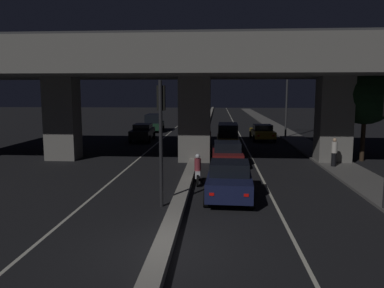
% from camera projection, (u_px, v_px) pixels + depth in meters
% --- Properties ---
extents(ground_plane, '(200.00, 200.00, 0.00)m').
position_uv_depth(ground_plane, '(164.00, 251.00, 10.60)').
color(ground_plane, black).
extents(lane_line_left_inner, '(0.12, 126.00, 0.00)m').
position_uv_depth(lane_line_left_inner, '(174.00, 129.00, 45.45)').
color(lane_line_left_inner, beige).
rests_on(lane_line_left_inner, ground_plane).
extents(lane_line_right_inner, '(0.12, 126.00, 0.00)m').
position_uv_depth(lane_line_right_inner, '(237.00, 130.00, 44.92)').
color(lane_line_right_inner, beige).
rests_on(lane_line_right_inner, ground_plane).
extents(median_divider, '(0.55, 126.00, 0.29)m').
position_uv_depth(median_divider, '(205.00, 128.00, 45.17)').
color(median_divider, gray).
rests_on(median_divider, ground_plane).
extents(sidewalk_right, '(2.30, 126.00, 0.12)m').
position_uv_depth(sidewalk_right, '(291.00, 136.00, 37.65)').
color(sidewalk_right, '#5B5956').
rests_on(sidewalk_right, ground_plane).
extents(elevated_overpass, '(39.32, 10.14, 8.34)m').
position_uv_depth(elevated_overpass, '(190.00, 65.00, 23.79)').
color(elevated_overpass, slate).
rests_on(elevated_overpass, ground_plane).
extents(traffic_light_left_of_median, '(0.30, 0.49, 4.92)m').
position_uv_depth(traffic_light_left_of_median, '(161.00, 121.00, 14.37)').
color(traffic_light_left_of_median, black).
rests_on(traffic_light_left_of_median, ground_plane).
extents(street_lamp, '(2.32, 0.32, 7.47)m').
position_uv_depth(street_lamp, '(283.00, 92.00, 36.08)').
color(street_lamp, '#2D2D30').
rests_on(street_lamp, ground_plane).
extents(car_dark_blue_lead, '(2.10, 4.29, 1.59)m').
position_uv_depth(car_dark_blue_lead, '(229.00, 180.00, 15.78)').
color(car_dark_blue_lead, '#141938').
rests_on(car_dark_blue_lead, ground_plane).
extents(car_dark_red_second, '(2.00, 4.18, 1.47)m').
position_uv_depth(car_dark_red_second, '(227.00, 153.00, 23.01)').
color(car_dark_red_second, '#591414').
rests_on(car_dark_red_second, ground_plane).
extents(car_taxi_yellow_third, '(1.89, 4.53, 2.03)m').
position_uv_depth(car_taxi_yellow_third, '(228.00, 136.00, 29.25)').
color(car_taxi_yellow_third, gold).
rests_on(car_taxi_yellow_third, ground_plane).
extents(car_taxi_yellow_fourth, '(2.12, 4.62, 1.47)m').
position_uv_depth(car_taxi_yellow_fourth, '(262.00, 132.00, 35.08)').
color(car_taxi_yellow_fourth, gold).
rests_on(car_taxi_yellow_fourth, ground_plane).
extents(car_black_lead_oncoming, '(2.04, 4.81, 1.57)m').
position_uv_depth(car_black_lead_oncoming, '(143.00, 132.00, 34.55)').
color(car_black_lead_oncoming, black).
rests_on(car_black_lead_oncoming, ground_plane).
extents(car_dark_green_second_oncoming, '(2.02, 4.68, 1.99)m').
position_uv_depth(car_dark_green_second_oncoming, '(154.00, 122.00, 42.93)').
color(car_dark_green_second_oncoming, black).
rests_on(car_dark_green_second_oncoming, ground_plane).
extents(motorcycle_white_filtering_near, '(0.33, 1.76, 1.49)m').
position_uv_depth(motorcycle_white_filtering_near, '(198.00, 171.00, 18.31)').
color(motorcycle_white_filtering_near, black).
rests_on(motorcycle_white_filtering_near, ground_plane).
extents(motorcycle_black_filtering_mid, '(0.32, 1.82, 1.46)m').
position_uv_depth(motorcycle_black_filtering_mid, '(204.00, 149.00, 25.64)').
color(motorcycle_black_filtering_mid, black).
rests_on(motorcycle_black_filtering_mid, ground_plane).
extents(motorcycle_blue_filtering_far, '(0.32, 1.87, 1.47)m').
position_uv_depth(motorcycle_blue_filtering_far, '(209.00, 139.00, 31.24)').
color(motorcycle_blue_filtering_far, black).
rests_on(motorcycle_blue_filtering_far, ground_plane).
extents(pedestrian_on_sidewalk, '(0.33, 0.33, 1.68)m').
position_uv_depth(pedestrian_on_sidewalk, '(334.00, 152.00, 22.01)').
color(pedestrian_on_sidewalk, black).
rests_on(pedestrian_on_sidewalk, sidewalk_right).
extents(roadside_tree_kerbside_near, '(3.88, 3.88, 6.28)m').
position_uv_depth(roadside_tree_kerbside_near, '(366.00, 94.00, 23.89)').
color(roadside_tree_kerbside_near, '#2D2116').
rests_on(roadside_tree_kerbside_near, ground_plane).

